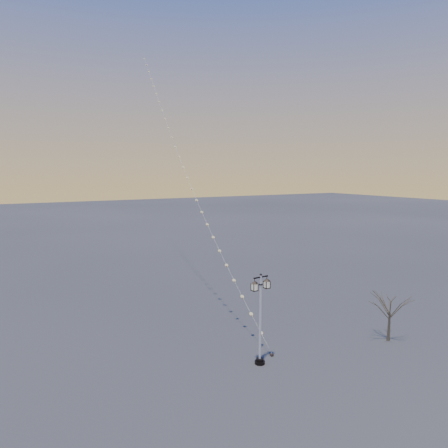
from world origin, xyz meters
TOP-DOWN VIEW (x-y plane):
  - ground at (0.00, 0.00)m, footprint 300.00×300.00m
  - street_lamp at (-2.01, 0.66)m, footprint 1.47×0.64m
  - bare_tree at (7.91, -0.96)m, footprint 2.24×2.24m
  - kite_train at (1.89, 21.31)m, footprint 5.87×40.97m

SIDE VIEW (x-z plane):
  - ground at x=0.00m, z-range 0.00..0.00m
  - bare_tree at x=7.91m, z-range 0.72..4.44m
  - street_lamp at x=-2.01m, z-range 0.31..6.09m
  - kite_train at x=1.89m, z-range -0.12..29.12m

